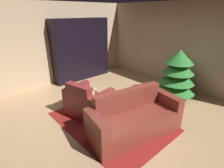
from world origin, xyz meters
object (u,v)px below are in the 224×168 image
object	(u,v)px
bookshelf_unit	(85,50)
bottle_on_table	(117,100)
coffee_table	(113,102)
decorated_tree	(177,74)
couch_red	(134,120)
book_stack_on_table	(114,99)
armchair_red	(88,103)

from	to	relation	value
bookshelf_unit	bottle_on_table	distance (m)	3.20
coffee_table	decorated_tree	xyz separation A→B (m)	(0.34, 2.12, 0.26)
couch_red	bottle_on_table	world-z (taller)	couch_red
coffee_table	book_stack_on_table	size ratio (longest dim) A/B	3.41
armchair_red	book_stack_on_table	bearing A→B (deg)	28.21
couch_red	coffee_table	distance (m)	0.70
armchair_red	coffee_table	xyz separation A→B (m)	(0.51, 0.32, 0.12)
bottle_on_table	book_stack_on_table	bearing A→B (deg)	161.52
couch_red	bottle_on_table	xyz separation A→B (m)	(-0.49, -0.04, 0.27)
bookshelf_unit	armchair_red	size ratio (longest dim) A/B	1.94
bottle_on_table	bookshelf_unit	bearing A→B (deg)	157.85
decorated_tree	coffee_table	bearing A→B (deg)	-99.26
bookshelf_unit	coffee_table	world-z (taller)	bookshelf_unit
coffee_table	couch_red	bearing A→B (deg)	-2.30
armchair_red	bookshelf_unit	bearing A→B (deg)	146.92
bookshelf_unit	coffee_table	bearing A→B (deg)	-22.47
couch_red	armchair_red	bearing A→B (deg)	-166.21
book_stack_on_table	couch_red	bearing A→B (deg)	-1.02
couch_red	coffee_table	xyz separation A→B (m)	(-0.68, 0.03, 0.13)
book_stack_on_table	armchair_red	bearing A→B (deg)	-151.79
armchair_red	book_stack_on_table	size ratio (longest dim) A/B	4.95
bottle_on_table	couch_red	bearing A→B (deg)	4.13
coffee_table	bottle_on_table	size ratio (longest dim) A/B	2.90
book_stack_on_table	decorated_tree	xyz separation A→B (m)	(0.29, 2.13, 0.16)
bookshelf_unit	couch_red	world-z (taller)	bookshelf_unit
bookshelf_unit	couch_red	size ratio (longest dim) A/B	1.07
couch_red	decorated_tree	bearing A→B (deg)	98.98
bookshelf_unit	book_stack_on_table	world-z (taller)	bookshelf_unit
coffee_table	book_stack_on_table	distance (m)	0.11
book_stack_on_table	bookshelf_unit	bearing A→B (deg)	157.67
bookshelf_unit	book_stack_on_table	bearing A→B (deg)	-22.33
couch_red	decorated_tree	world-z (taller)	decorated_tree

